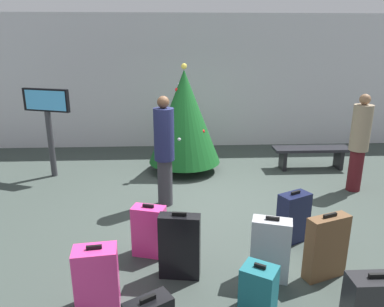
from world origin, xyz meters
The scene contains 14 objects.
ground_plane centered at (0.00, 0.00, 0.00)m, with size 16.00×16.00×0.00m, color #38423D.
back_wall centered at (0.00, 3.86, 1.69)m, with size 16.00×0.20×3.38m, color silver.
holiday_tree centered at (-0.34, 1.78, 1.18)m, with size 1.53×1.53×2.28m.
flight_info_kiosk centered at (-3.07, 1.58, 1.30)m, with size 0.99×0.42×1.81m.
waiting_bench centered at (2.45, 1.75, 0.37)m, with size 1.67×0.44×0.48m.
traveller_0 centered at (-0.72, 0.05, 0.99)m, with size 0.46×0.46×1.87m.
traveller_1 centered at (2.81, 0.50, 0.96)m, with size 0.41×0.41×1.81m.
suitcase_0 centered at (0.54, -2.06, 0.38)m, with size 0.49×0.34×0.79m.
suitcase_1 centered at (-0.51, -1.98, 0.40)m, with size 0.50×0.25×0.83m.
suitcase_2 centered at (0.28, -2.61, 0.26)m, with size 0.44×0.42×0.55m.
suitcase_4 centered at (1.19, -2.07, 0.39)m, with size 0.54×0.33×0.82m.
suitcase_5 centered at (-1.38, -2.46, 0.34)m, with size 0.47×0.32×0.72m.
suitcase_6 centered at (-0.90, -1.49, 0.34)m, with size 0.46×0.32×0.71m.
suitcase_8 centered at (1.08, -1.24, 0.35)m, with size 0.49×0.40×0.74m.
Camera 1 is at (-0.56, -5.70, 2.66)m, focal length 33.92 mm.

